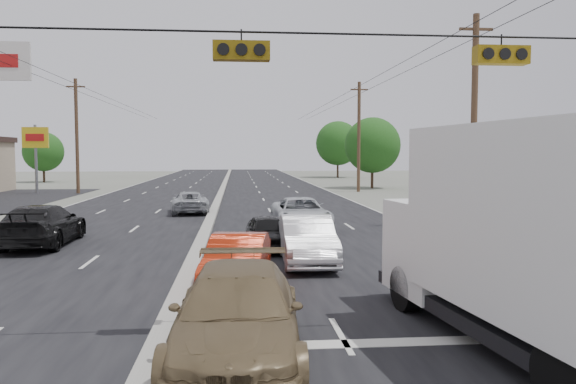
% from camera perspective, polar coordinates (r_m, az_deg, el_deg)
% --- Properties ---
extents(ground, '(200.00, 200.00, 0.00)m').
position_cam_1_polar(ground, '(11.24, -12.52, -14.63)').
color(ground, '#606356').
rests_on(ground, ground).
extents(road_surface, '(20.00, 160.00, 0.02)m').
position_cam_1_polar(road_surface, '(40.74, -7.16, -1.06)').
color(road_surface, black).
rests_on(road_surface, ground).
extents(center_median, '(0.50, 160.00, 0.20)m').
position_cam_1_polar(center_median, '(40.73, -7.16, -0.92)').
color(center_median, gray).
rests_on(center_median, ground).
extents(utility_pole_left_c, '(1.60, 0.30, 10.00)m').
position_cam_1_polar(utility_pole_left_c, '(52.46, -20.66, 5.42)').
color(utility_pole_left_c, '#422D1E').
rests_on(utility_pole_left_c, ground).
extents(utility_pole_right_b, '(1.60, 0.30, 10.00)m').
position_cam_1_polar(utility_pole_right_b, '(27.91, 18.37, 6.95)').
color(utility_pole_right_b, '#422D1E').
rests_on(utility_pole_right_b, ground).
extents(utility_pole_right_c, '(1.60, 0.30, 10.00)m').
position_cam_1_polar(utility_pole_right_c, '(51.79, 7.21, 5.67)').
color(utility_pole_right_c, '#422D1E').
rests_on(utility_pole_right_c, ground).
extents(traffic_signals, '(25.00, 0.30, 0.54)m').
position_cam_1_polar(traffic_signals, '(10.74, -5.31, 14.30)').
color(traffic_signals, black).
rests_on(traffic_signals, ground).
extents(pole_sign_far, '(2.20, 0.25, 6.00)m').
position_cam_1_polar(pole_sign_far, '(53.48, -24.27, 4.55)').
color(pole_sign_far, slate).
rests_on(pole_sign_far, ground).
extents(tree_left_far, '(4.80, 4.80, 6.12)m').
position_cam_1_polar(tree_left_far, '(74.34, -23.60, 3.78)').
color(tree_left_far, '#382619').
rests_on(tree_left_far, ground).
extents(tree_right_mid, '(5.60, 5.60, 7.14)m').
position_cam_1_polar(tree_right_mid, '(57.21, 8.58, 4.72)').
color(tree_right_mid, '#382619').
rests_on(tree_right_mid, ground).
extents(tree_right_far, '(6.40, 6.40, 8.16)m').
position_cam_1_polar(tree_right_far, '(81.88, 5.09, 4.95)').
color(tree_right_far, '#382619').
rests_on(tree_right_far, ground).
extents(box_truck, '(3.74, 8.30, 4.07)m').
position_cam_1_polar(box_truck, '(11.01, 23.78, -4.08)').
color(box_truck, black).
rests_on(box_truck, ground).
extents(tan_sedan, '(2.43, 5.45, 1.55)m').
position_cam_1_polar(tan_sedan, '(9.90, -5.14, -12.42)').
color(tan_sedan, brown).
rests_on(tan_sedan, ground).
extents(red_sedan, '(2.02, 4.33, 1.37)m').
position_cam_1_polar(red_sedan, '(15.03, -5.16, -7.08)').
color(red_sedan, '#A4210A').
rests_on(red_sedan, ground).
extents(queue_car_a, '(1.79, 3.81, 1.26)m').
position_cam_1_polar(queue_car_a, '(20.74, -2.01, -4.15)').
color(queue_car_a, black).
rests_on(queue_car_a, ground).
extents(queue_car_b, '(1.69, 4.63, 1.52)m').
position_cam_1_polar(queue_car_b, '(18.14, 1.94, -4.92)').
color(queue_car_b, silver).
rests_on(queue_car_b, ground).
extents(queue_car_c, '(2.58, 5.33, 1.46)m').
position_cam_1_polar(queue_car_c, '(26.17, 1.30, -2.23)').
color(queue_car_c, silver).
rests_on(queue_car_c, ground).
extents(queue_car_d, '(1.93, 4.36, 1.24)m').
position_cam_1_polar(queue_car_d, '(16.94, 18.62, -6.23)').
color(queue_car_d, '#14125B').
rests_on(queue_car_d, ground).
extents(oncoming_near, '(2.30, 5.50, 1.59)m').
position_cam_1_polar(oncoming_near, '(23.53, -23.69, -3.12)').
color(oncoming_near, black).
rests_on(oncoming_near, ground).
extents(oncoming_far, '(2.58, 4.76, 1.27)m').
position_cam_1_polar(oncoming_far, '(33.72, -9.95, -1.06)').
color(oncoming_far, '#9EA1A6').
rests_on(oncoming_far, ground).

